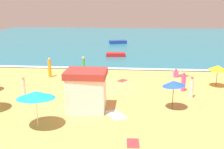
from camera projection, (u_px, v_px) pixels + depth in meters
The scene contains 20 objects.
ground_plane at pixel (106, 87), 24.48m from camera, with size 60.00×60.00×0.00m, color #E0A856.
ocean_water at pixel (122, 40), 51.39m from camera, with size 60.00×44.00×0.10m, color teal.
wave_breaker_foam at pixel (112, 68), 30.51m from camera, with size 57.00×0.70×0.01m, color white.
lifeguard_cabana at pixel (86, 90), 19.06m from camera, with size 2.75×2.27×2.82m.
beach_umbrella_1 at pixel (174, 83), 19.02m from camera, with size 1.83×1.80×2.14m.
beach_umbrella_4 at pixel (218, 68), 23.98m from camera, with size 1.83×1.85×1.97m.
beach_umbrella_5 at pixel (36, 95), 16.23m from camera, with size 2.38×2.40×2.37m.
beachgoer_1 at pixel (24, 87), 21.71m from camera, with size 0.42×0.42×1.68m.
beachgoer_3 at pixel (183, 82), 23.19m from camera, with size 0.46×0.46×1.61m.
beachgoer_5 at pixel (50, 68), 27.25m from camera, with size 0.43×0.43×1.93m.
beachgoer_6 at pixel (83, 66), 28.25m from camera, with size 0.38×0.38×1.85m.
beachgoer_8 at pixel (191, 88), 21.57m from camera, with size 0.36×0.36×1.74m.
beachgoer_10 at pixel (100, 85), 21.90m from camera, with size 0.42×0.42×1.83m.
beachgoer_11 at pixel (176, 73), 27.41m from camera, with size 0.42×0.42×0.86m.
beach_towel_0 at pixel (183, 76), 27.93m from camera, with size 1.46×1.45×0.01m.
beach_towel_1 at pixel (122, 81), 26.28m from camera, with size 1.13×1.22×0.01m.
beach_towel_2 at pixel (115, 115), 18.56m from camera, with size 1.79×2.01×0.01m.
beach_towel_3 at pixel (133, 143), 14.90m from camera, with size 0.71×1.08×0.01m.
small_boat_0 at pixel (118, 42), 47.40m from camera, with size 3.07×1.98×0.51m.
small_boat_1 at pixel (116, 55), 36.79m from camera, with size 2.58×1.18×0.47m.
Camera 1 is at (2.52, -23.21, 7.45)m, focal length 44.85 mm.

